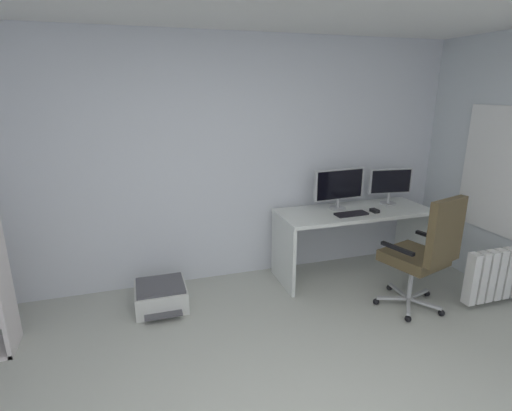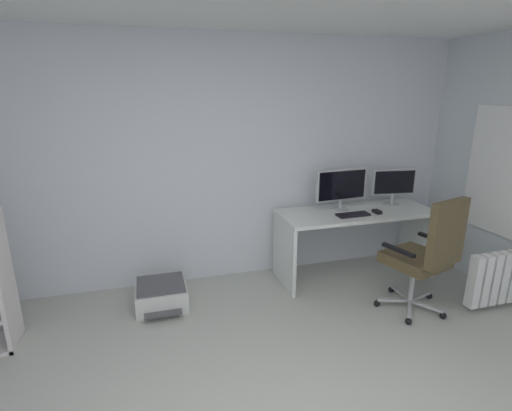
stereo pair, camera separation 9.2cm
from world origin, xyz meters
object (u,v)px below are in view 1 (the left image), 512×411
object	(u,v)px
keyboard	(351,214)
monitor_secondary	(390,183)
office_chair	(425,250)
printer	(161,296)
monitor_main	(339,186)
desk	(353,226)
computer_mouse	(375,211)
radiator	(510,272)

from	to	relation	value
keyboard	monitor_secondary	bearing A→B (deg)	18.51
office_chair	printer	xyz separation A→B (m)	(-2.27, 0.78, -0.49)
monitor_main	office_chair	distance (m)	1.10
monitor_secondary	office_chair	bearing A→B (deg)	-106.23
keyboard	printer	distance (m)	2.05
desk	computer_mouse	xyz separation A→B (m)	(0.16, -0.13, 0.20)
monitor_secondary	radiator	size ratio (longest dim) A/B	0.49
office_chair	monitor_main	bearing A→B (deg)	110.32
monitor_main	keyboard	xyz separation A→B (m)	(0.03, -0.23, -0.25)
keyboard	radiator	distance (m)	1.57
monitor_main	office_chair	world-z (taller)	monitor_main
office_chair	printer	distance (m)	2.45
printer	keyboard	bearing A→B (deg)	-1.34
monitor_main	monitor_secondary	size ratio (longest dim) A/B	1.20
office_chair	printer	bearing A→B (deg)	161.10
computer_mouse	office_chair	size ratio (longest dim) A/B	0.09
monitor_secondary	printer	world-z (taller)	monitor_secondary
desk	radiator	distance (m)	1.51
desk	radiator	xyz separation A→B (m)	(1.12, -0.99, -0.25)
printer	monitor_main	bearing A→B (deg)	5.43
keyboard	radiator	xyz separation A→B (m)	(1.23, -0.86, -0.44)
monitor_main	keyboard	size ratio (longest dim) A/B	1.73
monitor_main	computer_mouse	bearing A→B (deg)	-35.67
monitor_main	monitor_secondary	bearing A→B (deg)	0.01
desk	monitor_secondary	size ratio (longest dim) A/B	3.36
printer	radiator	xyz separation A→B (m)	(3.18, -0.90, 0.20)
desk	office_chair	xyz separation A→B (m)	(0.21, -0.87, 0.05)
radiator	monitor_secondary	bearing A→B (deg)	120.18
monitor_main	keyboard	bearing A→B (deg)	-82.29
computer_mouse	printer	bearing A→B (deg)	176.05
monitor_main	monitor_secondary	world-z (taller)	monitor_main
monitor_main	office_chair	bearing A→B (deg)	-69.68
monitor_secondary	printer	bearing A→B (deg)	-175.91
monitor_secondary	printer	distance (m)	2.70
monitor_secondary	computer_mouse	distance (m)	0.45
printer	office_chair	bearing A→B (deg)	-18.90
monitor_secondary	office_chair	xyz separation A→B (m)	(-0.28, -0.96, -0.38)
office_chair	keyboard	bearing A→B (deg)	113.91
desk	keyboard	xyz separation A→B (m)	(-0.12, -0.13, 0.19)
office_chair	radiator	bearing A→B (deg)	-7.71
desk	monitor_main	xyz separation A→B (m)	(-0.15, 0.09, 0.44)
desk	computer_mouse	distance (m)	0.29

